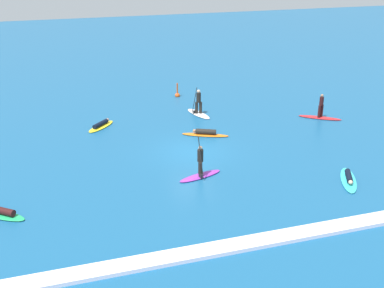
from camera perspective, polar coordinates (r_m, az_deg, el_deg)
ground_plane at (r=29.44m, az=0.00°, el=-0.90°), size 120.00×120.00×0.00m
surfer_on_yellow_board at (r=33.94m, az=-10.62°, el=2.18°), size 2.32×2.41×0.40m
surfer_on_purple_board at (r=26.11m, az=0.97°, el=-2.94°), size 2.68×1.35×2.38m
surfer_on_white_board at (r=35.78m, az=0.76°, el=4.21°), size 1.45×2.83×2.03m
surfer_on_teal_board at (r=27.14m, az=17.90°, el=-3.90°), size 2.11×3.06×0.40m
surfer_on_orange_board at (r=31.86m, az=1.57°, el=1.26°), size 3.03×1.88×0.45m
surfer_on_red_board at (r=36.18m, az=14.82°, el=3.53°), size 2.83×2.30×1.81m
surfer_on_green_board at (r=24.38m, az=-21.62°, el=-7.48°), size 2.61×2.31×0.44m
marker_buoy at (r=40.18m, az=-1.73°, el=5.84°), size 0.41×0.41×1.24m
wave_crest at (r=21.09m, az=8.42°, el=-11.12°), size 24.47×0.90×0.18m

